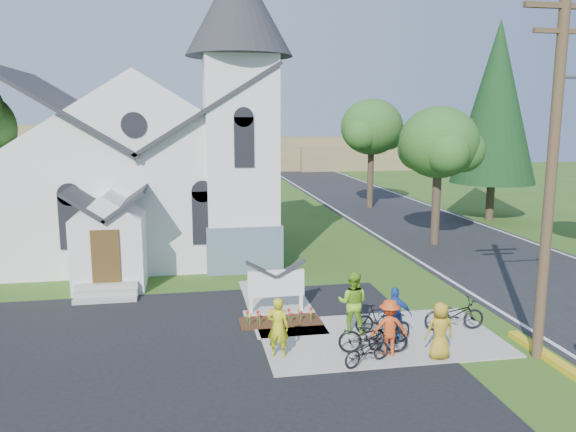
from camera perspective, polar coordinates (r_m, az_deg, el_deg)
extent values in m
plane|color=#345919|center=(16.43, 4.84, -13.31)|extent=(120.00, 120.00, 0.00)
cube|color=black|center=(14.44, -22.10, -17.45)|extent=(20.00, 16.00, 0.02)
cube|color=black|center=(33.34, 14.82, -1.55)|extent=(8.00, 90.00, 0.02)
cube|color=gray|center=(17.28, 9.32, -12.11)|extent=(7.00, 4.00, 0.05)
cube|color=white|center=(27.91, -14.24, 1.47)|extent=(11.00, 9.00, 5.00)
cube|color=slate|center=(24.97, -4.71, -2.74)|extent=(3.20, 3.20, 2.00)
cube|color=white|center=(24.44, -4.83, 5.29)|extent=(3.00, 3.00, 9.00)
cone|color=#25252A|center=(24.78, -5.06, 20.45)|extent=(4.50, 4.50, 4.00)
cube|color=white|center=(22.64, -17.61, -3.47)|extent=(2.60, 2.40, 2.80)
cube|color=#513817|center=(21.43, -18.03, -3.97)|extent=(1.00, 0.10, 2.00)
cube|color=gray|center=(19.09, -1.22, -9.72)|extent=(2.20, 0.40, 0.10)
cube|color=white|center=(18.82, -3.81, -8.42)|extent=(0.12, 0.12, 1.00)
cube|color=white|center=(19.07, 1.32, -8.15)|extent=(0.12, 0.12, 1.00)
cube|color=white|center=(18.78, -1.23, -6.85)|extent=(1.90, 0.14, 0.90)
cube|color=#3C2410|center=(18.26, -0.77, -10.70)|extent=(2.60, 1.10, 0.07)
cylinder|color=#4E3C27|center=(16.10, 25.17, 3.74)|extent=(0.28, 0.28, 10.00)
cube|color=#4E3C27|center=(16.25, 26.32, 18.60)|extent=(2.20, 0.14, 0.14)
cube|color=#4E3C27|center=(16.16, 26.15, 16.51)|extent=(1.60, 0.12, 0.12)
cylinder|color=#36291D|center=(29.69, 14.80, 1.01)|extent=(0.44, 0.44, 4.05)
ellipsoid|color=#29571E|center=(29.37, 15.08, 7.24)|extent=(4.00, 4.00, 3.60)
cylinder|color=#36291D|center=(40.91, 8.37, 3.94)|extent=(0.44, 0.44, 4.50)
ellipsoid|color=#29571E|center=(40.69, 8.50, 8.95)|extent=(4.40, 4.40, 3.96)
cylinder|color=#36291D|center=(38.06, 19.84, 1.41)|extent=(0.50, 0.50, 2.40)
cone|color=black|center=(37.70, 20.40, 10.77)|extent=(5.20, 5.20, 10.00)
cube|color=olive|center=(71.40, -2.18, 6.39)|extent=(60.00, 8.00, 4.00)
cube|color=olive|center=(72.90, -15.05, 6.76)|extent=(30.00, 6.00, 5.60)
cube|color=olive|center=(73.49, 10.57, 5.94)|extent=(25.00, 6.00, 3.00)
imported|color=#B9BB16|center=(15.50, -1.03, -11.22)|extent=(0.71, 0.58, 1.66)
imported|color=black|center=(16.00, 8.64, -11.88)|extent=(2.01, 0.96, 1.02)
imported|color=#75B822|center=(17.17, 6.59, -8.73)|extent=(1.14, 1.04, 1.89)
imported|color=black|center=(17.45, 9.23, -10.24)|extent=(1.49, 0.47, 0.89)
imported|color=#234AB1|center=(16.67, 10.81, -9.87)|extent=(1.04, 0.64, 1.65)
imported|color=black|center=(15.34, 8.02, -13.31)|extent=(1.60, 1.10, 0.79)
imported|color=#CE4416|center=(15.85, 10.24, -11.07)|extent=(1.07, 0.69, 1.57)
imported|color=black|center=(16.48, 10.29, -11.32)|extent=(1.69, 1.11, 0.99)
imported|color=#B28E21|center=(15.92, 15.18, -11.17)|extent=(0.79, 0.53, 1.58)
imported|color=black|center=(18.16, 16.52, -9.54)|extent=(1.92, 0.77, 0.99)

